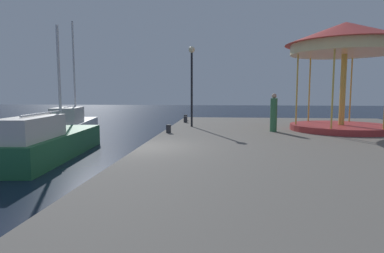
% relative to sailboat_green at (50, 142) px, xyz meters
% --- Properties ---
extents(ground_plane, '(120.00, 120.00, 0.00)m').
position_rel_sailboat_green_xyz_m(ground_plane, '(4.09, -1.25, -0.71)').
color(ground_plane, black).
extents(quay_dock, '(14.56, 28.17, 0.80)m').
position_rel_sailboat_green_xyz_m(quay_dock, '(11.37, -1.25, -0.31)').
color(quay_dock, slate).
rests_on(quay_dock, ground).
extents(sailboat_green, '(2.34, 7.45, 5.64)m').
position_rel_sailboat_green_xyz_m(sailboat_green, '(0.00, 0.00, 0.00)').
color(sailboat_green, '#236638').
rests_on(sailboat_green, ground).
extents(sailboat_white, '(3.19, 6.22, 7.34)m').
position_rel_sailboat_green_xyz_m(sailboat_white, '(-2.51, 7.21, -0.01)').
color(sailboat_white, white).
rests_on(sailboat_white, ground).
extents(carousel, '(5.85, 5.85, 5.44)m').
position_rel_sailboat_green_xyz_m(carousel, '(13.14, 4.58, 4.17)').
color(carousel, '#B23333').
rests_on(carousel, quay_dock).
extents(lamp_post_mid_promenade, '(0.36, 0.36, 4.53)m').
position_rel_sailboat_green_xyz_m(lamp_post_mid_promenade, '(5.30, 5.79, 3.16)').
color(lamp_post_mid_promenade, black).
rests_on(lamp_post_mid_promenade, quay_dock).
extents(bollard_center, '(0.24, 0.24, 0.40)m').
position_rel_sailboat_green_xyz_m(bollard_center, '(4.48, 9.92, 0.29)').
color(bollard_center, '#2D2D33').
rests_on(bollard_center, quay_dock).
extents(bollard_north, '(0.24, 0.24, 0.40)m').
position_rel_sailboat_green_xyz_m(bollard_north, '(4.46, 2.77, 0.29)').
color(bollard_north, '#2D2D33').
rests_on(bollard_north, quay_dock).
extents(bollard_south, '(0.24, 0.24, 0.40)m').
position_rel_sailboat_green_xyz_m(bollard_south, '(4.66, 8.30, 0.29)').
color(bollard_south, '#2D2D33').
rests_on(bollard_south, quay_dock).
extents(person_mid_promenade, '(0.34, 0.34, 1.90)m').
position_rel_sailboat_green_xyz_m(person_mid_promenade, '(9.60, 3.82, 0.98)').
color(person_mid_promenade, '#387247').
rests_on(person_mid_promenade, quay_dock).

